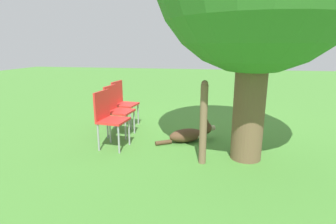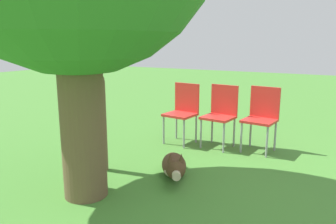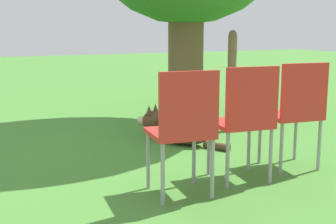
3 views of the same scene
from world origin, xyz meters
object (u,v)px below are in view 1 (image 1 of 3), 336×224
at_px(red_chair_1, 116,107).
at_px(red_chair_0, 122,100).
at_px(dog, 191,134).
at_px(red_chair_2, 108,115).
at_px(fence_post, 203,123).

bearing_deg(red_chair_1, red_chair_0, 105.68).
xyz_separation_m(dog, red_chair_0, (1.50, -0.64, 0.42)).
xyz_separation_m(dog, red_chair_2, (1.30, 0.55, 0.42)).
bearing_deg(red_chair_2, fence_post, -6.01).
distance_m(dog, red_chair_0, 1.68).
relative_size(fence_post, red_chair_1, 1.27).
bearing_deg(red_chair_0, red_chair_1, -74.32).
distance_m(red_chair_0, red_chair_2, 1.21).
relative_size(red_chair_0, red_chair_2, 1.00).
bearing_deg(fence_post, red_chair_2, -11.95).
relative_size(dog, fence_post, 0.84).
relative_size(dog, red_chair_0, 1.07).
distance_m(red_chair_1, red_chair_2, 0.60).
distance_m(dog, red_chair_1, 1.46).
bearing_deg(red_chair_1, fence_post, -23.26).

